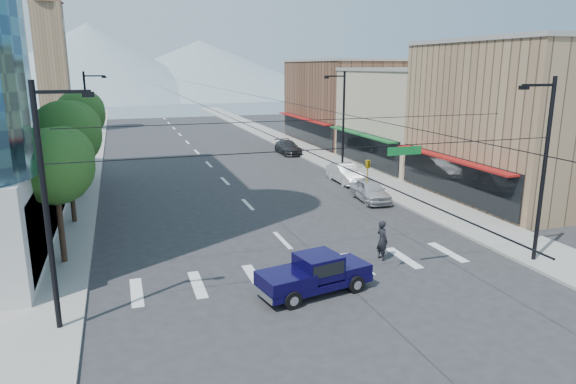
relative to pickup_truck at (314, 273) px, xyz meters
name	(u,v)px	position (x,y,z in m)	size (l,w,h in m)	color
ground	(323,282)	(0.79, 0.90, -0.88)	(160.00, 160.00, 0.00)	#28282B
sidewalk_left	(84,154)	(-11.21, 40.90, -0.81)	(4.00, 120.00, 0.15)	gray
sidewalk_right	(291,144)	(12.79, 40.90, -0.81)	(4.00, 120.00, 0.15)	gray
shop_near	(529,122)	(20.79, 10.90, 4.62)	(12.00, 14.00, 11.00)	#8C6B4C
shop_mid	(421,118)	(20.79, 24.90, 3.62)	(12.00, 14.00, 9.00)	tan
shop_far	(351,102)	(20.79, 40.90, 4.12)	(12.00, 18.00, 10.00)	brown
clock_tower	(51,58)	(-15.71, 62.90, 9.76)	(4.80, 4.80, 20.40)	#8C6B4C
mountain_left	(90,61)	(-14.21, 150.90, 10.12)	(80.00, 80.00, 22.00)	gray
mountain_right	(201,68)	(20.79, 160.90, 8.12)	(90.00, 90.00, 18.00)	gray
tree_near	(57,163)	(-10.28, 7.00, 4.11)	(3.65, 3.64, 6.71)	black
tree_midnear	(68,133)	(-10.28, 14.00, 4.71)	(4.09, 4.09, 7.52)	black
tree_midfar	(77,129)	(-10.28, 21.00, 4.11)	(3.65, 3.64, 6.71)	black
tree_far	(82,113)	(-10.28, 28.00, 4.71)	(4.09, 4.09, 7.52)	black
signal_rig	(338,186)	(0.98, -0.10, 3.76)	(21.80, 0.20, 9.00)	black
lamp_pole_nw	(89,117)	(-9.88, 30.90, 4.06)	(2.00, 0.25, 9.00)	black
lamp_pole_ne	(342,118)	(11.45, 22.90, 4.06)	(2.00, 0.25, 9.00)	black
pickup_truck	(314,273)	(0.00, 0.00, 0.00)	(5.23, 2.68, 1.69)	#0B0735
pedestrian	(382,240)	(4.64, 2.62, 0.13)	(0.74, 0.48, 2.02)	black
parked_car_near	(370,190)	(9.40, 13.14, -0.11)	(1.82, 4.53, 1.54)	silver
parked_car_mid	(345,173)	(10.19, 19.17, -0.10)	(1.65, 4.73, 1.56)	silver
parked_car_far	(288,147)	(10.18, 34.34, -0.16)	(2.02, 4.97, 1.44)	#2B2B2E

